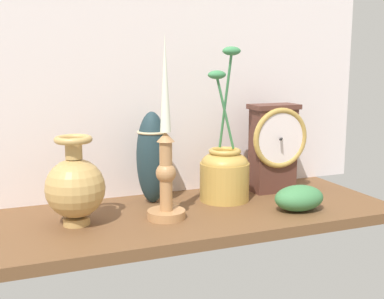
{
  "coord_description": "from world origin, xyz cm",
  "views": [
    {
      "loc": [
        -36.91,
        -101.71,
        33.73
      ],
      "look_at": [
        4.21,
        0.0,
        14.0
      ],
      "focal_mm": 47.45,
      "sensor_mm": 36.0,
      "label": 1
    }
  ],
  "objects_px": {
    "mantel_clock": "(274,146)",
    "brass_vase_bulbous": "(75,187)",
    "candlestick_tall_left": "(166,163)",
    "tall_ceramic_vase": "(152,157)",
    "brass_vase_jar": "(225,171)"
  },
  "relations": [
    {
      "from": "mantel_clock",
      "to": "brass_vase_bulbous",
      "type": "bearing_deg",
      "value": -170.95
    },
    {
      "from": "candlestick_tall_left",
      "to": "tall_ceramic_vase",
      "type": "xyz_separation_m",
      "value": [
        0.01,
        0.13,
        -0.01
      ]
    },
    {
      "from": "mantel_clock",
      "to": "candlestick_tall_left",
      "type": "xyz_separation_m",
      "value": [
        -0.33,
        -0.11,
        0.0
      ]
    },
    {
      "from": "mantel_clock",
      "to": "brass_vase_jar",
      "type": "height_order",
      "value": "brass_vase_jar"
    },
    {
      "from": "candlestick_tall_left",
      "to": "brass_vase_jar",
      "type": "height_order",
      "value": "candlestick_tall_left"
    },
    {
      "from": "tall_ceramic_vase",
      "to": "brass_vase_jar",
      "type": "bearing_deg",
      "value": -15.52
    },
    {
      "from": "brass_vase_jar",
      "to": "mantel_clock",
      "type": "bearing_deg",
      "value": 9.49
    },
    {
      "from": "candlestick_tall_left",
      "to": "brass_vase_bulbous",
      "type": "relative_size",
      "value": 2.1
    },
    {
      "from": "brass_vase_bulbous",
      "to": "brass_vase_jar",
      "type": "xyz_separation_m",
      "value": [
        0.36,
        0.06,
        -0.01
      ]
    },
    {
      "from": "mantel_clock",
      "to": "brass_vase_jar",
      "type": "distance_m",
      "value": 0.16
    },
    {
      "from": "candlestick_tall_left",
      "to": "brass_vase_bulbous",
      "type": "xyz_separation_m",
      "value": [
        -0.18,
        0.03,
        -0.04
      ]
    },
    {
      "from": "brass_vase_bulbous",
      "to": "tall_ceramic_vase",
      "type": "height_order",
      "value": "tall_ceramic_vase"
    },
    {
      "from": "brass_vase_bulbous",
      "to": "tall_ceramic_vase",
      "type": "bearing_deg",
      "value": 27.69
    },
    {
      "from": "brass_vase_bulbous",
      "to": "mantel_clock",
      "type": "bearing_deg",
      "value": 9.05
    },
    {
      "from": "mantel_clock",
      "to": "candlestick_tall_left",
      "type": "bearing_deg",
      "value": -161.77
    }
  ]
}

